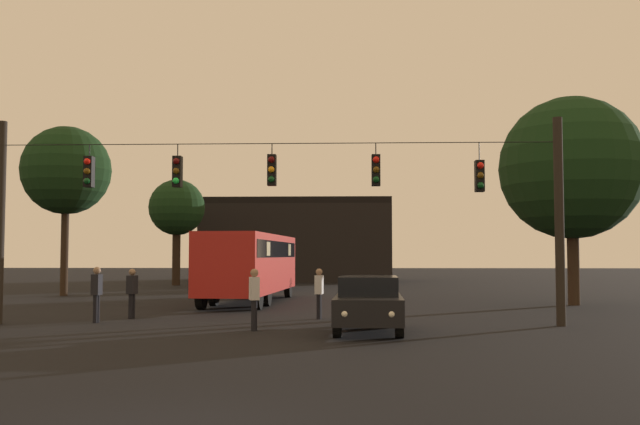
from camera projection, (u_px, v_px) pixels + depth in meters
name	position (u px, v px, depth m)	size (l,w,h in m)	color
ground_plane	(300.00, 301.00, 32.86)	(168.00, 168.00, 0.00)	black
overhead_signal_span	(276.00, 204.00, 21.88)	(17.33, 0.44, 6.26)	black
city_bus	(251.00, 260.00, 32.05)	(3.17, 11.13, 3.00)	#B21E19
car_near_right	(368.00, 303.00, 19.82)	(1.94, 4.39, 1.52)	black
car_far_left	(265.00, 276.00, 44.13)	(2.09, 4.43, 1.52)	navy
pedestrian_crossing_left	(132.00, 290.00, 23.89)	(0.32, 0.41, 1.65)	black
pedestrian_crossing_center	(319.00, 291.00, 23.79)	(0.29, 0.39, 1.66)	black
pedestrian_crossing_right	(254.00, 295.00, 20.13)	(0.34, 0.42, 1.72)	black
pedestrian_near_bus	(97.00, 291.00, 22.49)	(0.26, 0.38, 1.74)	black
corner_building	(299.00, 241.00, 59.46)	(14.80, 10.07, 6.55)	black
tree_left_silhouette	(66.00, 171.00, 37.74)	(4.62, 4.62, 8.86)	#2D2116
tree_behind_building	(177.00, 208.00, 50.43)	(3.90, 3.90, 7.39)	black
tree_right_far	(571.00, 168.00, 30.60)	(6.06, 6.06, 8.84)	#2D2116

